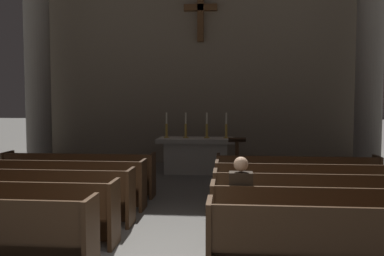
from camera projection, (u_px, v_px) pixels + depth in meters
name	position (u px, v px, depth m)	size (l,w,h in m)	color
pew_left_row_2	(5.00, 211.00, 5.96)	(3.30, 0.50, 0.95)	#422B19
pew_left_row_3	(36.00, 195.00, 6.94)	(3.30, 0.50, 0.95)	#422B19
pew_left_row_4	(60.00, 183.00, 7.92)	(3.30, 0.50, 0.95)	#422B19
pew_left_row_5	(79.00, 174.00, 8.90)	(3.30, 0.50, 0.95)	#422B19
pew_right_row_1	(355.00, 245.00, 4.56)	(3.30, 0.50, 0.95)	#422B19
pew_right_row_2	(332.00, 219.00, 5.54)	(3.30, 0.50, 0.95)	#422B19
pew_right_row_3	(317.00, 201.00, 6.53)	(3.30, 0.50, 0.95)	#422B19
pew_right_row_4	(305.00, 188.00, 7.51)	(3.30, 0.50, 0.95)	#422B19
pew_right_row_5	(296.00, 178.00, 8.49)	(3.30, 0.50, 0.95)	#422B19
column_left_third	(37.00, 48.00, 12.38)	(1.12, 1.12, 7.50)	gray
column_right_third	(370.00, 44.00, 11.52)	(1.12, 1.12, 7.50)	gray
altar	(196.00, 154.00, 11.68)	(2.20, 0.90, 1.01)	#A8A399
candlestick_outer_left	(167.00, 129.00, 11.71)	(0.16, 0.16, 0.72)	#B79338
candlestick_inner_left	(186.00, 130.00, 11.66)	(0.16, 0.16, 0.72)	#B79338
candlestick_inner_right	(207.00, 130.00, 11.60)	(0.16, 0.16, 0.72)	#B79338
candlestick_outer_right	(226.00, 130.00, 11.56)	(0.16, 0.16, 0.72)	#B79338
apse_with_cross	(201.00, 30.00, 13.37)	(10.93, 0.45, 8.69)	gray
lectern	(237.00, 161.00, 10.39)	(0.44, 0.36, 1.15)	#422B19
lone_worshipper	(240.00, 201.00, 5.68)	(0.32, 0.43, 1.32)	#26262B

